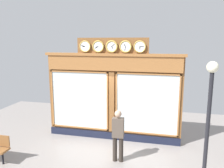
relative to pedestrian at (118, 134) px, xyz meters
name	(u,v)px	position (x,y,z in m)	size (l,w,h in m)	color
shop_facade	(113,96)	(0.56, -1.69, 0.79)	(5.27, 0.42, 3.91)	brown
pedestrian	(118,134)	(0.00, 0.00, 0.00)	(0.37, 0.23, 1.69)	#312A24
street_lamp	(209,106)	(-2.44, 0.81, 1.28)	(0.28, 0.28, 3.32)	black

